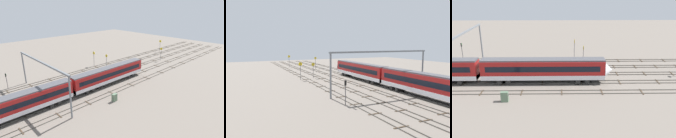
# 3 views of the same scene
# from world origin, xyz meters

# --- Properties ---
(ground_plane) EXTENTS (155.19, 155.19, 0.00)m
(ground_plane) POSITION_xyz_m (0.00, 0.00, 0.00)
(ground_plane) COLOR slate
(track_near_foreground) EXTENTS (139.19, 2.40, 0.16)m
(track_near_foreground) POSITION_xyz_m (0.00, -9.39, 0.07)
(track_near_foreground) COLOR #59544C
(track_near_foreground) RESTS_ON ground
(track_with_train) EXTENTS (139.19, 2.40, 0.16)m
(track_with_train) POSITION_xyz_m (-0.00, -4.69, 0.07)
(track_with_train) COLOR #59544C
(track_with_train) RESTS_ON ground
(track_middle) EXTENTS (139.19, 2.40, 0.16)m
(track_middle) POSITION_xyz_m (0.00, 0.00, 0.07)
(track_middle) COLOR #59544C
(track_middle) RESTS_ON ground
(track_second_far) EXTENTS (139.19, 2.40, 0.16)m
(track_second_far) POSITION_xyz_m (-0.00, 4.69, 0.07)
(track_second_far) COLOR #59544C
(track_second_far) RESTS_ON ground
(track_far_background) EXTENTS (139.19, 2.40, 0.16)m
(track_far_background) POSITION_xyz_m (-0.00, 9.39, 0.07)
(track_far_background) COLOR #59544C
(track_far_background) RESTS_ON ground
(overhead_gantry) EXTENTS (0.40, 24.43, 9.08)m
(overhead_gantry) POSITION_xyz_m (-20.52, -0.12, 7.10)
(overhead_gantry) COLOR slate
(overhead_gantry) RESTS_ON ground
(speed_sign_far_trackside) EXTENTS (0.14, 1.02, 4.68)m
(speed_sign_far_trackside) POSITION_xyz_m (5.29, 6.56, 3.14)
(speed_sign_far_trackside) COLOR #4C4C51
(speed_sign_far_trackside) RESTS_ON ground
(speed_sign_distant_end) EXTENTS (0.14, 1.08, 5.19)m
(speed_sign_distant_end) POSITION_xyz_m (3.38, 11.13, 3.50)
(speed_sign_distant_end) COLOR #4C4C51
(speed_sign_distant_end) RESTS_ON ground
(signal_light_trackside_departure) EXTENTS (0.31, 0.32, 4.32)m
(signal_light_trackside_departure) POSITION_xyz_m (-25.44, 11.13, 2.84)
(signal_light_trackside_departure) COLOR #4C4C51
(signal_light_trackside_departure) RESTS_ON ground
(relay_cabinet) EXTENTS (1.23, 0.73, 1.77)m
(relay_cabinet) POSITION_xyz_m (-9.63, -12.82, 0.89)
(relay_cabinet) COLOR #597259
(relay_cabinet) RESTS_ON ground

